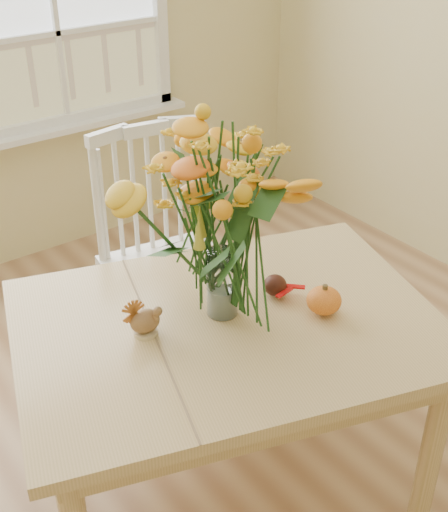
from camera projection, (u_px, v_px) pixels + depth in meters
dining_table at (228, 345)px, 2.12m from camera, size 1.48×1.25×0.68m
windsor_chair at (162, 245)px, 2.70m from camera, size 0.53×0.52×1.01m
flower_vase at (222, 221)px, 1.95m from camera, size 0.45×0.45×0.53m
pumpkin at (324, 302)px, 2.09m from camera, size 0.11×0.11×0.08m
turkey_figurine at (145, 321)px, 1.99m from camera, size 0.10×0.08×0.11m
dark_gourd at (275, 286)px, 2.18m from camera, size 0.13×0.11×0.07m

